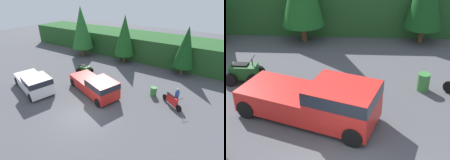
# 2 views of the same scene
# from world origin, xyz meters

# --- Properties ---
(hillside_backdrop) EXTENTS (44.00, 6.00, 3.21)m
(hillside_backdrop) POSITION_xyz_m (0.00, 16.00, 1.60)
(hillside_backdrop) COLOR #235123
(hillside_backdrop) RESTS_ON ground_plane
(pickup_truck_red) EXTENTS (6.17, 3.98, 1.83)m
(pickup_truck_red) POSITION_xyz_m (-0.92, 3.23, 0.97)
(pickup_truck_red) COLOR red
(pickup_truck_red) RESTS_ON ground_plane
(quad_atv) EXTENTS (1.80, 1.22, 1.28)m
(quad_atv) POSITION_xyz_m (-5.07, 6.37, 0.50)
(quad_atv) COLOR black
(quad_atv) RESTS_ON ground_plane
(steel_barrel) EXTENTS (0.58, 0.58, 0.88)m
(steel_barrel) POSITION_xyz_m (3.80, 5.96, 0.44)
(steel_barrel) COLOR #387A38
(steel_barrel) RESTS_ON ground_plane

